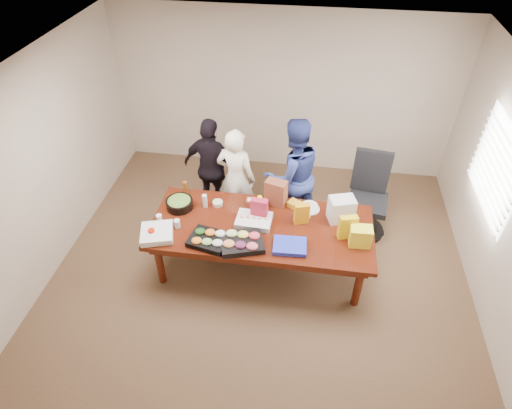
% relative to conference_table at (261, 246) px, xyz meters
% --- Properties ---
extents(floor, '(5.50, 5.00, 0.02)m').
position_rel_conference_table_xyz_m(floor, '(0.00, 0.00, -0.39)').
color(floor, '#47301E').
rests_on(floor, ground).
extents(ceiling, '(5.50, 5.00, 0.02)m').
position_rel_conference_table_xyz_m(ceiling, '(0.00, 0.00, 2.33)').
color(ceiling, white).
rests_on(ceiling, wall_back).
extents(wall_back, '(5.50, 0.04, 2.70)m').
position_rel_conference_table_xyz_m(wall_back, '(0.00, 2.50, 0.98)').
color(wall_back, beige).
rests_on(wall_back, floor).
extents(wall_front, '(5.50, 0.04, 2.70)m').
position_rel_conference_table_xyz_m(wall_front, '(0.00, -2.50, 0.98)').
color(wall_front, beige).
rests_on(wall_front, floor).
extents(wall_left, '(0.04, 5.00, 2.70)m').
position_rel_conference_table_xyz_m(wall_left, '(-2.75, 0.00, 0.98)').
color(wall_left, beige).
rests_on(wall_left, floor).
extents(wall_right, '(0.04, 5.00, 2.70)m').
position_rel_conference_table_xyz_m(wall_right, '(2.75, 0.00, 0.98)').
color(wall_right, beige).
rests_on(wall_right, floor).
extents(window_panel, '(0.03, 1.40, 1.10)m').
position_rel_conference_table_xyz_m(window_panel, '(2.72, 0.60, 1.12)').
color(window_panel, white).
rests_on(window_panel, wall_right).
extents(window_blinds, '(0.04, 1.36, 1.00)m').
position_rel_conference_table_xyz_m(window_blinds, '(2.68, 0.60, 1.12)').
color(window_blinds, beige).
rests_on(window_blinds, wall_right).
extents(conference_table, '(2.80, 1.20, 0.75)m').
position_rel_conference_table_xyz_m(conference_table, '(0.00, 0.00, 0.00)').
color(conference_table, '#4C1C0F').
rests_on(conference_table, floor).
extents(office_chair, '(0.70, 0.70, 1.21)m').
position_rel_conference_table_xyz_m(office_chair, '(1.40, 0.90, 0.23)').
color(office_chair, black).
rests_on(office_chair, floor).
extents(person_center, '(0.64, 0.49, 1.58)m').
position_rel_conference_table_xyz_m(person_center, '(-0.49, 0.88, 0.42)').
color(person_center, white).
rests_on(person_center, floor).
extents(person_right, '(1.05, 0.97, 1.74)m').
position_rel_conference_table_xyz_m(person_right, '(0.31, 0.98, 0.49)').
color(person_right, navy).
rests_on(person_right, floor).
extents(person_left, '(1.00, 0.63, 1.59)m').
position_rel_conference_table_xyz_m(person_left, '(-0.88, 1.07, 0.42)').
color(person_left, black).
rests_on(person_left, floor).
extents(veggie_tray, '(0.52, 0.45, 0.07)m').
position_rel_conference_table_xyz_m(veggie_tray, '(-0.59, -0.38, 0.41)').
color(veggie_tray, black).
rests_on(veggie_tray, conference_table).
extents(fruit_tray, '(0.60, 0.53, 0.08)m').
position_rel_conference_table_xyz_m(fruit_tray, '(-0.19, -0.37, 0.41)').
color(fruit_tray, black).
rests_on(fruit_tray, conference_table).
extents(sheet_cake, '(0.45, 0.35, 0.08)m').
position_rel_conference_table_xyz_m(sheet_cake, '(-0.10, 0.04, 0.41)').
color(sheet_cake, white).
rests_on(sheet_cake, conference_table).
extents(salad_bowl, '(0.42, 0.42, 0.12)m').
position_rel_conference_table_xyz_m(salad_bowl, '(-1.12, 0.20, 0.43)').
color(salad_bowl, black).
rests_on(salad_bowl, conference_table).
extents(chip_bag_blue, '(0.41, 0.32, 0.06)m').
position_rel_conference_table_xyz_m(chip_bag_blue, '(0.38, -0.33, 0.40)').
color(chip_bag_blue, '#2736CA').
rests_on(chip_bag_blue, conference_table).
extents(chip_bag_red, '(0.22, 0.12, 0.31)m').
position_rel_conference_table_xyz_m(chip_bag_red, '(-0.05, 0.12, 0.53)').
color(chip_bag_red, '#B1223B').
rests_on(chip_bag_red, conference_table).
extents(chip_bag_yellow, '(0.23, 0.14, 0.32)m').
position_rel_conference_table_xyz_m(chip_bag_yellow, '(1.05, -0.05, 0.54)').
color(chip_bag_yellow, yellow).
rests_on(chip_bag_yellow, conference_table).
extents(chip_bag_orange, '(0.20, 0.13, 0.29)m').
position_rel_conference_table_xyz_m(chip_bag_orange, '(0.49, 0.14, 0.52)').
color(chip_bag_orange, orange).
rests_on(chip_bag_orange, conference_table).
extents(mayo_jar, '(0.10, 0.10, 0.12)m').
position_rel_conference_table_xyz_m(mayo_jar, '(-0.20, 0.35, 0.44)').
color(mayo_jar, silver).
rests_on(mayo_jar, conference_table).
extents(mustard_bottle, '(0.07, 0.07, 0.17)m').
position_rel_conference_table_xyz_m(mustard_bottle, '(-0.08, 0.36, 0.46)').
color(mustard_bottle, '#FCF90C').
rests_on(mustard_bottle, conference_table).
extents(dressing_bottle, '(0.07, 0.07, 0.20)m').
position_rel_conference_table_xyz_m(dressing_bottle, '(-1.12, 0.49, 0.48)').
color(dressing_bottle, brown).
rests_on(dressing_bottle, conference_table).
extents(ranch_bottle, '(0.08, 0.08, 0.19)m').
position_rel_conference_table_xyz_m(ranch_bottle, '(-0.79, 0.26, 0.47)').
color(ranch_bottle, silver).
rests_on(ranch_bottle, conference_table).
extents(banana_bunch, '(0.27, 0.24, 0.08)m').
position_rel_conference_table_xyz_m(banana_bunch, '(0.41, 0.42, 0.41)').
color(banana_bunch, yellow).
rests_on(banana_bunch, conference_table).
extents(bread_loaf, '(0.28, 0.13, 0.11)m').
position_rel_conference_table_xyz_m(bread_loaf, '(-0.11, 0.36, 0.43)').
color(bread_loaf, brown).
rests_on(bread_loaf, conference_table).
extents(kraft_bag, '(0.31, 0.23, 0.36)m').
position_rel_conference_table_xyz_m(kraft_bag, '(0.13, 0.47, 0.55)').
color(kraft_bag, brown).
rests_on(kraft_bag, conference_table).
extents(red_cup, '(0.10, 0.10, 0.11)m').
position_rel_conference_table_xyz_m(red_cup, '(-1.30, -0.39, 0.43)').
color(red_cup, '#BA1900').
rests_on(red_cup, conference_table).
extents(clear_cup_a, '(0.09, 0.09, 0.11)m').
position_rel_conference_table_xyz_m(clear_cup_a, '(-1.04, -0.18, 0.43)').
color(clear_cup_a, silver).
rests_on(clear_cup_a, conference_table).
extents(clear_cup_b, '(0.09, 0.09, 0.10)m').
position_rel_conference_table_xyz_m(clear_cup_b, '(-1.30, -0.11, 0.42)').
color(clear_cup_b, white).
rests_on(clear_cup_b, conference_table).
extents(pizza_box_lower, '(0.48, 0.48, 0.04)m').
position_rel_conference_table_xyz_m(pizza_box_lower, '(-1.24, -0.36, 0.40)').
color(pizza_box_lower, silver).
rests_on(pizza_box_lower, conference_table).
extents(pizza_box_upper, '(0.47, 0.47, 0.04)m').
position_rel_conference_table_xyz_m(pizza_box_upper, '(-1.24, -0.37, 0.44)').
color(pizza_box_upper, silver).
rests_on(pizza_box_upper, pizza_box_lower).
extents(plate_a, '(0.26, 0.26, 0.01)m').
position_rel_conference_table_xyz_m(plate_a, '(0.59, 0.41, 0.38)').
color(plate_a, silver).
rests_on(plate_a, conference_table).
extents(plate_b, '(0.23, 0.23, 0.01)m').
position_rel_conference_table_xyz_m(plate_b, '(0.58, 0.47, 0.38)').
color(plate_b, white).
rests_on(plate_b, conference_table).
extents(dip_bowl_a, '(0.19, 0.19, 0.07)m').
position_rel_conference_table_xyz_m(dip_bowl_a, '(0.52, 0.25, 0.41)').
color(dip_bowl_a, '#F3E3C8').
rests_on(dip_bowl_a, conference_table).
extents(dip_bowl_b, '(0.15, 0.15, 0.05)m').
position_rel_conference_table_xyz_m(dip_bowl_b, '(-0.63, 0.32, 0.40)').
color(dip_bowl_b, beige).
rests_on(dip_bowl_b, conference_table).
extents(grocery_bag_white, '(0.36, 0.30, 0.33)m').
position_rel_conference_table_xyz_m(grocery_bag_white, '(0.98, 0.27, 0.54)').
color(grocery_bag_white, white).
rests_on(grocery_bag_white, conference_table).
extents(grocery_bag_yellow, '(0.26, 0.19, 0.26)m').
position_rel_conference_table_xyz_m(grocery_bag_yellow, '(1.20, -0.15, 0.50)').
color(grocery_bag_yellow, yellow).
rests_on(grocery_bag_yellow, conference_table).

